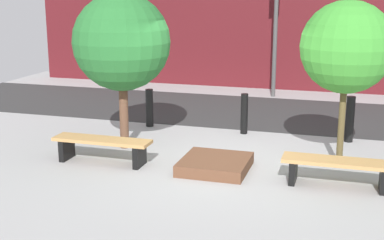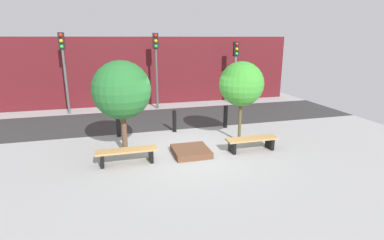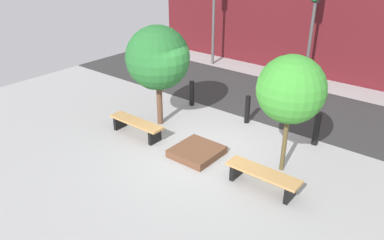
{
  "view_description": "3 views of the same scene",
  "coord_description": "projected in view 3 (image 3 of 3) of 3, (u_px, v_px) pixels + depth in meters",
  "views": [
    {
      "loc": [
        2.16,
        -8.72,
        3.06
      ],
      "look_at": [
        -0.59,
        0.4,
        0.71
      ],
      "focal_mm": 50.0,
      "sensor_mm": 36.0,
      "label": 1
    },
    {
      "loc": [
        -2.4,
        -8.97,
        3.68
      ],
      "look_at": [
        0.14,
        0.2,
        1.05
      ],
      "focal_mm": 28.0,
      "sensor_mm": 36.0,
      "label": 2
    },
    {
      "loc": [
        5.22,
        -6.87,
        5.12
      ],
      "look_at": [
        -0.34,
        0.04,
        0.84
      ],
      "focal_mm": 35.0,
      "sensor_mm": 36.0,
      "label": 3
    }
  ],
  "objects": [
    {
      "name": "building_facade",
      "position": [
        325.0,
        31.0,
        14.81
      ],
      "size": [
        16.2,
        0.5,
        3.72
      ],
      "primitive_type": "cube",
      "color": "#511419",
      "rests_on": "ground"
    },
    {
      "name": "ground_plane",
      "position": [
        201.0,
        152.0,
        9.99
      ],
      "size": [
        18.0,
        18.0,
        0.0
      ],
      "primitive_type": "plane",
      "color": "#9B9B9B"
    },
    {
      "name": "traffic_light_west",
      "position": [
        214.0,
        3.0,
        15.96
      ],
      "size": [
        0.28,
        0.27,
        3.91
      ],
      "color": "#515151",
      "rests_on": "ground"
    },
    {
      "name": "bollard_left",
      "position": [
        247.0,
        110.0,
        11.43
      ],
      "size": [
        0.15,
        0.15,
        0.88
      ],
      "primitive_type": "cylinder",
      "color": "black",
      "rests_on": "ground"
    },
    {
      "name": "bollard_far_left",
      "position": [
        192.0,
        93.0,
        12.67
      ],
      "size": [
        0.17,
        0.17,
        0.86
      ],
      "primitive_type": "cylinder",
      "color": "black",
      "rests_on": "ground"
    },
    {
      "name": "bench_left",
      "position": [
        136.0,
        125.0,
        10.74
      ],
      "size": [
        1.8,
        0.43,
        0.45
      ],
      "rotation": [
        0.0,
        0.0,
        0.0
      ],
      "color": "black",
      "rests_on": "ground"
    },
    {
      "name": "tree_behind_left_bench",
      "position": [
        158.0,
        58.0,
        10.67
      ],
      "size": [
        1.86,
        1.86,
        3.01
      ],
      "color": "brown",
      "rests_on": "ground"
    },
    {
      "name": "bench_right",
      "position": [
        263.0,
        176.0,
        8.43
      ],
      "size": [
        1.74,
        0.46,
        0.44
      ],
      "rotation": [
        0.0,
        0.0,
        -0.0
      ],
      "color": "black",
      "rests_on": "ground"
    },
    {
      "name": "bollard_center",
      "position": [
        317.0,
        129.0,
        10.18
      ],
      "size": [
        0.17,
        0.17,
        0.95
      ],
      "primitive_type": "cylinder",
      "color": "black",
      "rests_on": "ground"
    },
    {
      "name": "tree_behind_right_bench",
      "position": [
        291.0,
        90.0,
        8.35
      ],
      "size": [
        1.56,
        1.56,
        2.89
      ],
      "color": "brown",
      "rests_on": "ground"
    },
    {
      "name": "planter_bed",
      "position": [
        197.0,
        152.0,
        9.82
      ],
      "size": [
        1.14,
        1.18,
        0.2
      ],
      "primitive_type": "cube",
      "color": "brown",
      "rests_on": "ground"
    },
    {
      "name": "road_strip",
      "position": [
        278.0,
        102.0,
        13.11
      ],
      "size": [
        18.0,
        3.75,
        0.01
      ],
      "primitive_type": "cube",
      "color": "#303030",
      "rests_on": "ground"
    },
    {
      "name": "traffic_light_mid_west",
      "position": [
        313.0,
        15.0,
        13.46
      ],
      "size": [
        0.28,
        0.27,
        3.9
      ],
      "color": "#484848",
      "rests_on": "ground"
    }
  ]
}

